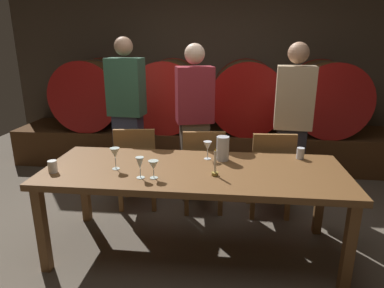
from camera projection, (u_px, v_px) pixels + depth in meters
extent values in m
plane|color=brown|center=(190.00, 242.00, 2.97)|extent=(7.77, 7.77, 0.00)
cube|color=#473A2D|center=(210.00, 64.00, 5.07)|extent=(5.98, 0.24, 2.71)
cube|color=#4C2D16|center=(206.00, 146.00, 4.87)|extent=(5.38, 0.90, 0.50)
cylinder|color=#513319|center=(94.00, 94.00, 4.82)|extent=(0.95, 0.77, 0.95)
cylinder|color=#9E1411|center=(82.00, 98.00, 4.44)|extent=(0.96, 0.03, 0.96)
cylinder|color=#9E1411|center=(104.00, 90.00, 5.20)|extent=(0.96, 0.03, 0.96)
cylinder|color=#2D2D33|center=(94.00, 94.00, 4.82)|extent=(0.95, 0.04, 0.95)
cylinder|color=brown|center=(169.00, 95.00, 4.71)|extent=(0.95, 0.77, 0.95)
cylinder|color=#B21C16|center=(164.00, 100.00, 4.33)|extent=(0.96, 0.03, 0.96)
cylinder|color=#B21C16|center=(174.00, 91.00, 5.09)|extent=(0.96, 0.03, 0.96)
cylinder|color=#2D2D33|center=(169.00, 95.00, 4.71)|extent=(0.95, 0.04, 0.95)
cylinder|color=brown|center=(246.00, 96.00, 4.60)|extent=(0.95, 0.77, 0.95)
cylinder|color=maroon|center=(248.00, 101.00, 4.22)|extent=(0.96, 0.03, 0.96)
cylinder|color=maroon|center=(245.00, 92.00, 4.98)|extent=(0.96, 0.03, 0.96)
cylinder|color=#2D2D33|center=(246.00, 96.00, 4.60)|extent=(0.95, 0.04, 0.95)
cylinder|color=brown|center=(326.00, 98.00, 4.49)|extent=(0.95, 0.77, 0.95)
cylinder|color=#9E1411|center=(334.00, 103.00, 4.11)|extent=(0.96, 0.03, 0.96)
cylinder|color=#9E1411|center=(318.00, 93.00, 4.87)|extent=(0.96, 0.03, 0.96)
cylinder|color=#2D2D33|center=(326.00, 98.00, 4.49)|extent=(0.95, 0.04, 0.95)
cube|color=brown|center=(194.00, 171.00, 2.66)|extent=(2.36, 0.89, 0.05)
cube|color=brown|center=(42.00, 231.00, 2.52)|extent=(0.07, 0.07, 0.69)
cube|color=brown|center=(349.00, 249.00, 2.29)|extent=(0.07, 0.07, 0.69)
cube|color=brown|center=(85.00, 188.00, 3.25)|extent=(0.07, 0.07, 0.69)
cube|color=brown|center=(320.00, 199.00, 3.03)|extent=(0.07, 0.07, 0.69)
cube|color=brown|center=(138.00, 166.00, 3.55)|extent=(0.45, 0.45, 0.04)
cube|color=brown|center=(135.00, 150.00, 3.31)|extent=(0.40, 0.09, 0.42)
cube|color=brown|center=(156.00, 179.00, 3.79)|extent=(0.05, 0.05, 0.42)
cube|color=brown|center=(126.00, 179.00, 3.78)|extent=(0.05, 0.05, 0.42)
cube|color=brown|center=(154.00, 192.00, 3.46)|extent=(0.05, 0.05, 0.42)
cube|color=brown|center=(120.00, 193.00, 3.46)|extent=(0.05, 0.05, 0.42)
cube|color=brown|center=(203.00, 169.00, 3.47)|extent=(0.44, 0.44, 0.04)
cube|color=brown|center=(204.00, 153.00, 3.23)|extent=(0.40, 0.09, 0.42)
cube|color=brown|center=(218.00, 182.00, 3.70)|extent=(0.05, 0.05, 0.42)
cube|color=brown|center=(187.00, 183.00, 3.70)|extent=(0.05, 0.05, 0.42)
cube|color=brown|center=(220.00, 196.00, 3.38)|extent=(0.05, 0.05, 0.42)
cube|color=brown|center=(187.00, 196.00, 3.38)|extent=(0.05, 0.05, 0.42)
cube|color=brown|center=(269.00, 172.00, 3.39)|extent=(0.42, 0.42, 0.04)
cube|color=brown|center=(274.00, 156.00, 3.15)|extent=(0.40, 0.06, 0.42)
cube|color=brown|center=(281.00, 186.00, 3.61)|extent=(0.05, 0.05, 0.42)
cube|color=brown|center=(249.00, 185.00, 3.63)|extent=(0.05, 0.05, 0.42)
cube|color=brown|center=(288.00, 200.00, 3.29)|extent=(0.05, 0.05, 0.42)
cube|color=brown|center=(253.00, 200.00, 3.30)|extent=(0.05, 0.05, 0.42)
cube|color=#33384C|center=(130.00, 153.00, 3.90)|extent=(0.32, 0.23, 0.91)
cube|color=#336047|center=(126.00, 87.00, 3.67)|extent=(0.40, 0.28, 0.62)
sphere|color=tan|center=(123.00, 46.00, 3.55)|extent=(0.20, 0.20, 0.20)
cube|color=brown|center=(194.00, 160.00, 3.73)|extent=(0.34, 0.28, 0.87)
cube|color=maroon|center=(195.00, 95.00, 3.51)|extent=(0.43, 0.34, 0.58)
sphere|color=beige|center=(195.00, 54.00, 3.39)|extent=(0.21, 0.21, 0.21)
cube|color=black|center=(289.00, 164.00, 3.69)|extent=(0.32, 0.23, 0.81)
cube|color=tan|center=(295.00, 98.00, 3.48)|extent=(0.40, 0.28, 0.64)
sphere|color=tan|center=(299.00, 53.00, 3.35)|extent=(0.21, 0.21, 0.21)
cylinder|color=olive|center=(215.00, 174.00, 2.51)|extent=(0.05, 0.05, 0.02)
cylinder|color=#EDE5CC|center=(215.00, 162.00, 2.49)|extent=(0.02, 0.02, 0.17)
cone|color=yellow|center=(215.00, 149.00, 2.46)|extent=(0.01, 0.01, 0.02)
cylinder|color=silver|center=(223.00, 148.00, 2.82)|extent=(0.11, 0.11, 0.20)
cylinder|color=silver|center=(116.00, 169.00, 2.65)|extent=(0.06, 0.06, 0.00)
cylinder|color=silver|center=(116.00, 163.00, 2.63)|extent=(0.01, 0.01, 0.09)
cone|color=silver|center=(115.00, 153.00, 2.61)|extent=(0.08, 0.08, 0.08)
cylinder|color=silver|center=(141.00, 178.00, 2.48)|extent=(0.06, 0.06, 0.00)
cylinder|color=silver|center=(140.00, 173.00, 2.46)|extent=(0.01, 0.01, 0.07)
cone|color=silver|center=(140.00, 163.00, 2.44)|extent=(0.06, 0.06, 0.09)
cylinder|color=silver|center=(154.00, 178.00, 2.47)|extent=(0.06, 0.06, 0.00)
cylinder|color=silver|center=(154.00, 174.00, 2.46)|extent=(0.01, 0.01, 0.06)
cone|color=silver|center=(153.00, 165.00, 2.44)|extent=(0.08, 0.08, 0.07)
cylinder|color=white|center=(207.00, 159.00, 2.87)|extent=(0.06, 0.06, 0.00)
cylinder|color=white|center=(207.00, 154.00, 2.86)|extent=(0.01, 0.01, 0.08)
cone|color=white|center=(208.00, 146.00, 2.83)|extent=(0.07, 0.07, 0.07)
cylinder|color=white|center=(53.00, 167.00, 2.57)|extent=(0.07, 0.07, 0.09)
cylinder|color=silver|center=(300.00, 153.00, 2.86)|extent=(0.06, 0.06, 0.10)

